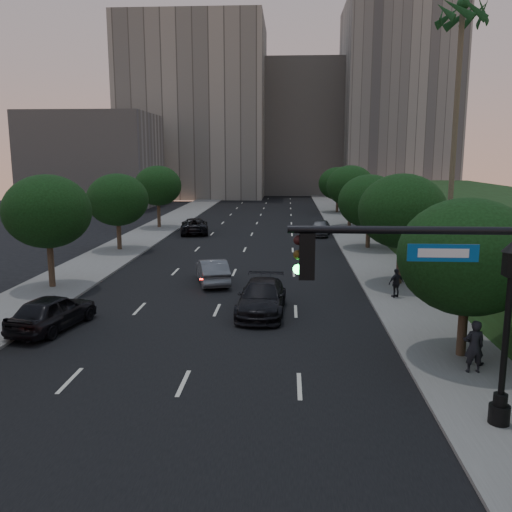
# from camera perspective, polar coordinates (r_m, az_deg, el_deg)

# --- Properties ---
(ground) EXTENTS (160.00, 160.00, 0.00)m
(ground) POSITION_cam_1_polar(r_m,az_deg,el_deg) (15.02, -11.52, -20.78)
(ground) COLOR black
(ground) RESTS_ON ground
(road_surface) EXTENTS (16.00, 140.00, 0.02)m
(road_surface) POSITION_cam_1_polar(r_m,az_deg,el_deg) (43.22, -1.40, 0.21)
(road_surface) COLOR black
(road_surface) RESTS_ON ground
(sidewalk_right) EXTENTS (4.50, 140.00, 0.15)m
(sidewalk_right) POSITION_cam_1_polar(r_m,az_deg,el_deg) (43.58, 12.15, 0.15)
(sidewalk_right) COLOR slate
(sidewalk_right) RESTS_ON ground
(sidewalk_left) EXTENTS (4.50, 140.00, 0.15)m
(sidewalk_left) POSITION_cam_1_polar(r_m,az_deg,el_deg) (45.21, -14.46, 0.42)
(sidewalk_left) COLOR slate
(sidewalk_left) RESTS_ON ground
(parapet_wall) EXTENTS (0.35, 90.00, 0.70)m
(parapet_wall) POSITION_cam_1_polar(r_m,az_deg,el_deg) (41.72, 17.23, 5.38)
(parapet_wall) COLOR slate
(parapet_wall) RESTS_ON embankment
(office_block_left) EXTENTS (26.00, 20.00, 32.00)m
(office_block_left) POSITION_cam_1_polar(r_m,az_deg,el_deg) (106.15, -6.39, 14.93)
(office_block_left) COLOR gray
(office_block_left) RESTS_ON ground
(office_block_mid) EXTENTS (22.00, 18.00, 26.00)m
(office_block_mid) POSITION_cam_1_polar(r_m,az_deg,el_deg) (114.52, 4.69, 13.13)
(office_block_mid) COLOR #9E9A91
(office_block_mid) RESTS_ON ground
(office_block_right) EXTENTS (20.00, 22.00, 36.00)m
(office_block_right) POSITION_cam_1_polar(r_m,az_deg,el_deg) (110.76, 14.51, 15.52)
(office_block_right) COLOR gray
(office_block_right) RESTS_ON ground
(office_block_filler) EXTENTS (18.00, 16.00, 14.00)m
(office_block_filler) POSITION_cam_1_polar(r_m,az_deg,el_deg) (87.51, -16.62, 9.61)
(office_block_filler) COLOR #9E9A91
(office_block_filler) RESTS_ON ground
(tree_right_a) EXTENTS (5.20, 5.20, 6.24)m
(tree_right_a) POSITION_cam_1_polar(r_m,az_deg,el_deg) (21.79, 21.38, -0.07)
(tree_right_a) COLOR #38281C
(tree_right_a) RESTS_ON ground
(tree_right_b) EXTENTS (5.20, 5.20, 6.74)m
(tree_right_b) POSITION_cam_1_polar(r_m,az_deg,el_deg) (33.23, 15.12, 4.57)
(tree_right_b) COLOR #38281C
(tree_right_b) RESTS_ON ground
(tree_right_c) EXTENTS (5.20, 5.20, 6.24)m
(tree_right_c) POSITION_cam_1_polar(r_m,az_deg,el_deg) (46.03, 11.84, 5.66)
(tree_right_c) COLOR #38281C
(tree_right_c) RESTS_ON ground
(tree_right_d) EXTENTS (5.20, 5.20, 6.74)m
(tree_right_d) POSITION_cam_1_polar(r_m,az_deg,el_deg) (59.85, 9.91, 7.28)
(tree_right_d) COLOR #38281C
(tree_right_d) RESTS_ON ground
(tree_right_e) EXTENTS (5.20, 5.20, 6.24)m
(tree_right_e) POSITION_cam_1_polar(r_m,az_deg,el_deg) (74.77, 8.60, 7.56)
(tree_right_e) COLOR #38281C
(tree_right_e) RESTS_ON ground
(tree_left_b) EXTENTS (5.00, 5.00, 6.71)m
(tree_left_b) POSITION_cam_1_polar(r_m,az_deg,el_deg) (33.52, -21.11, 4.39)
(tree_left_b) COLOR #38281C
(tree_left_b) RESTS_ON ground
(tree_left_c) EXTENTS (5.00, 5.00, 6.34)m
(tree_left_c) POSITION_cam_1_polar(r_m,az_deg,el_deg) (45.66, -14.38, 5.75)
(tree_left_c) COLOR #38281C
(tree_left_c) RESTS_ON ground
(tree_left_d) EXTENTS (5.00, 5.00, 6.71)m
(tree_left_d) POSITION_cam_1_polar(r_m,az_deg,el_deg) (59.10, -10.28, 7.28)
(tree_left_d) COLOR #38281C
(tree_left_d) RESTS_ON ground
(palm_far) EXTENTS (3.20, 3.20, 15.50)m
(palm_far) POSITION_cam_1_polar(r_m,az_deg,el_deg) (45.26, 20.90, 22.50)
(palm_far) COLOR #4C4233
(palm_far) RESTS_ON embankment
(traffic_signal_mast) EXTENTS (5.68, 0.56, 7.00)m
(traffic_signal_mast) POSITION_cam_1_polar(r_m,az_deg,el_deg) (12.33, 23.95, -9.76)
(traffic_signal_mast) COLOR black
(traffic_signal_mast) RESTS_ON ground
(street_lamp) EXTENTS (0.64, 0.64, 5.62)m
(street_lamp) POSITION_cam_1_polar(r_m,az_deg,el_deg) (16.89, 24.79, -8.13)
(street_lamp) COLOR black
(street_lamp) RESTS_ON ground
(sedan_near_left) EXTENTS (2.90, 5.14, 1.65)m
(sedan_near_left) POSITION_cam_1_polar(r_m,az_deg,el_deg) (26.16, -20.63, -5.52)
(sedan_near_left) COLOR black
(sedan_near_left) RESTS_ON ground
(sedan_mid_left) EXTENTS (2.80, 4.92, 1.53)m
(sedan_mid_left) POSITION_cam_1_polar(r_m,az_deg,el_deg) (33.31, -4.62, -1.61)
(sedan_mid_left) COLOR #575A5F
(sedan_mid_left) RESTS_ON ground
(sedan_far_left) EXTENTS (3.54, 6.08, 1.59)m
(sedan_far_left) POSITION_cam_1_polar(r_m,az_deg,el_deg) (54.84, -6.50, 3.18)
(sedan_far_left) COLOR black
(sedan_far_left) RESTS_ON ground
(sedan_near_right) EXTENTS (2.49, 5.65, 1.61)m
(sedan_near_right) POSITION_cam_1_polar(r_m,az_deg,el_deg) (26.98, 0.61, -4.40)
(sedan_near_right) COLOR black
(sedan_near_right) RESTS_ON ground
(sedan_far_right) EXTENTS (2.52, 4.81, 1.56)m
(sedan_far_right) POSITION_cam_1_polar(r_m,az_deg,el_deg) (53.51, 6.75, 2.97)
(sedan_far_right) COLOR #4C4E52
(sedan_far_right) RESTS_ON ground
(pedestrian_a) EXTENTS (0.73, 0.51, 1.91)m
(pedestrian_a) POSITION_cam_1_polar(r_m,az_deg,el_deg) (20.89, 21.98, -8.83)
(pedestrian_a) COLOR black
(pedestrian_a) RESTS_ON sidewalk_right
(pedestrian_b) EXTENTS (0.97, 0.87, 1.64)m
(pedestrian_b) POSITION_cam_1_polar(r_m,az_deg,el_deg) (21.79, 21.97, -8.41)
(pedestrian_b) COLOR black
(pedestrian_b) RESTS_ON sidewalk_right
(pedestrian_c) EXTENTS (1.00, 0.74, 1.58)m
(pedestrian_c) POSITION_cam_1_polar(r_m,az_deg,el_deg) (30.39, 14.55, -2.77)
(pedestrian_c) COLOR black
(pedestrian_c) RESTS_ON sidewalk_right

